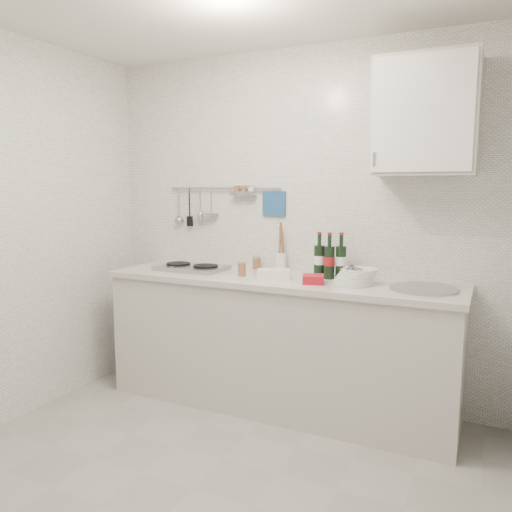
{
  "coord_description": "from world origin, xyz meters",
  "views": [
    {
      "loc": [
        1.31,
        -1.99,
        1.54
      ],
      "look_at": [
        -0.07,
        0.9,
        1.09
      ],
      "focal_mm": 35.0,
      "sensor_mm": 36.0,
      "label": 1
    }
  ],
  "objects_px": {
    "wall_cabinet": "(426,117)",
    "plate_stack_hob": "(192,268)",
    "wine_bottles": "(330,256)",
    "plate_stack_sink": "(356,276)",
    "utensil_crock": "(281,259)"
  },
  "relations": [
    {
      "from": "plate_stack_sink",
      "to": "wine_bottles",
      "type": "xyz_separation_m",
      "value": [
        -0.21,
        0.13,
        0.11
      ]
    },
    {
      "from": "plate_stack_sink",
      "to": "wine_bottles",
      "type": "bearing_deg",
      "value": 149.36
    },
    {
      "from": "wall_cabinet",
      "to": "utensil_crock",
      "type": "height_order",
      "value": "wall_cabinet"
    },
    {
      "from": "plate_stack_hob",
      "to": "wine_bottles",
      "type": "bearing_deg",
      "value": 5.77
    },
    {
      "from": "wall_cabinet",
      "to": "plate_stack_hob",
      "type": "distance_m",
      "value": 1.9
    },
    {
      "from": "wine_bottles",
      "to": "plate_stack_hob",
      "type": "bearing_deg",
      "value": -174.23
    },
    {
      "from": "plate_stack_hob",
      "to": "wine_bottles",
      "type": "height_order",
      "value": "wine_bottles"
    },
    {
      "from": "wine_bottles",
      "to": "utensil_crock",
      "type": "xyz_separation_m",
      "value": [
        -0.41,
        0.14,
        -0.07
      ]
    },
    {
      "from": "wall_cabinet",
      "to": "plate_stack_sink",
      "type": "height_order",
      "value": "wall_cabinet"
    },
    {
      "from": "wall_cabinet",
      "to": "wine_bottles",
      "type": "xyz_separation_m",
      "value": [
        -0.58,
        -0.0,
        -0.87
      ]
    },
    {
      "from": "wine_bottles",
      "to": "plate_stack_sink",
      "type": "bearing_deg",
      "value": -30.64
    },
    {
      "from": "wall_cabinet",
      "to": "plate_stack_hob",
      "type": "xyz_separation_m",
      "value": [
        -1.6,
        -0.11,
        -1.02
      ]
    },
    {
      "from": "wine_bottles",
      "to": "utensil_crock",
      "type": "height_order",
      "value": "utensil_crock"
    },
    {
      "from": "wall_cabinet",
      "to": "plate_stack_hob",
      "type": "height_order",
      "value": "wall_cabinet"
    },
    {
      "from": "plate_stack_sink",
      "to": "utensil_crock",
      "type": "bearing_deg",
      "value": 157.36
    }
  ]
}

